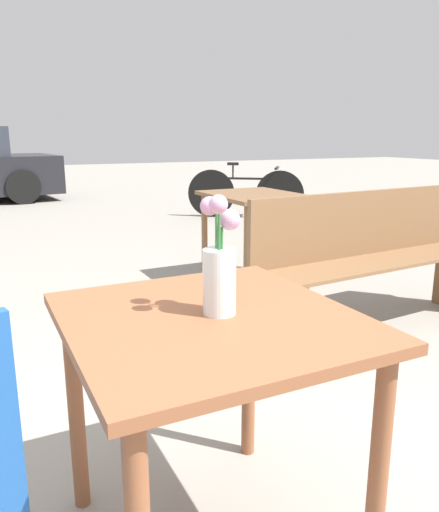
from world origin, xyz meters
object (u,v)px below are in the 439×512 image
(flower_vase, at_px, (220,273))
(table_back, at_px, (254,209))
(table_front, at_px, (210,355))
(bench_near, at_px, (371,255))
(bicycle, at_px, (245,193))

(flower_vase, distance_m, table_back, 2.69)
(table_front, relative_size, table_back, 0.94)
(table_back, bearing_deg, flower_vase, -121.82)
(bench_near, distance_m, table_back, 1.15)
(bench_near, height_order, bicycle, bench_near)
(table_front, distance_m, table_back, 2.70)
(bench_near, bearing_deg, bicycle, 71.59)
(table_front, height_order, flower_vase, flower_vase)
(flower_vase, relative_size, bicycle, 0.23)
(table_front, relative_size, flower_vase, 2.44)
(table_back, distance_m, bicycle, 3.34)
(bicycle, bearing_deg, flower_vase, -119.45)
(table_front, relative_size, bench_near, 0.46)
(flower_vase, xyz_separation_m, bench_near, (1.59, 1.15, -0.37))
(table_front, xyz_separation_m, bench_near, (1.62, 1.15, -0.14))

